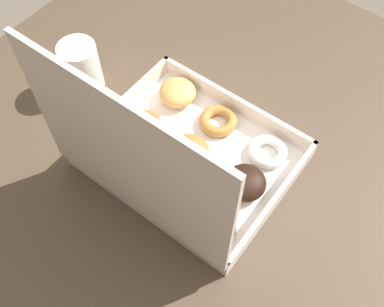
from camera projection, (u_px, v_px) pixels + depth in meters
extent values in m
plane|color=#6B6054|center=(206.00, 269.00, 1.47)|extent=(8.00, 8.00, 0.00)
cube|color=#4C3D2D|center=(217.00, 147.00, 0.85)|extent=(1.09, 1.02, 0.03)
cylinder|color=#4C3D2D|center=(171.00, 42.00, 1.53)|extent=(0.06, 0.06, 0.71)
cube|color=white|center=(192.00, 158.00, 0.82)|extent=(0.35, 0.28, 0.01)
cube|color=silver|center=(235.00, 104.00, 0.86)|extent=(0.35, 0.01, 0.04)
cube|color=silver|center=(142.00, 208.00, 0.74)|extent=(0.35, 0.01, 0.04)
cube|color=silver|center=(273.00, 203.00, 0.75)|extent=(0.01, 0.28, 0.04)
cube|color=silver|center=(121.00, 107.00, 0.86)|extent=(0.01, 0.28, 0.04)
cube|color=silver|center=(127.00, 161.00, 0.61)|extent=(0.35, 0.01, 0.28)
torus|color=white|center=(268.00, 152.00, 0.81)|extent=(0.07, 0.07, 0.02)
torus|color=#B77A38|center=(218.00, 121.00, 0.85)|extent=(0.07, 0.07, 0.02)
ellipsoid|color=tan|center=(178.00, 92.00, 0.87)|extent=(0.07, 0.07, 0.04)
ellipsoid|color=black|center=(245.00, 183.00, 0.77)|extent=(0.07, 0.07, 0.04)
ellipsoid|color=#9E6633|center=(189.00, 151.00, 0.80)|extent=(0.07, 0.07, 0.04)
torus|color=#9E6633|center=(143.00, 125.00, 0.84)|extent=(0.07, 0.07, 0.02)
torus|color=#381E11|center=(214.00, 227.00, 0.73)|extent=(0.07, 0.07, 0.02)
torus|color=pink|center=(160.00, 191.00, 0.77)|extent=(0.07, 0.07, 0.02)
ellipsoid|color=tan|center=(113.00, 155.00, 0.80)|extent=(0.07, 0.07, 0.04)
cylinder|color=white|center=(81.00, 67.00, 0.87)|extent=(0.07, 0.07, 0.10)
cylinder|color=black|center=(76.00, 49.00, 0.83)|extent=(0.06, 0.06, 0.01)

